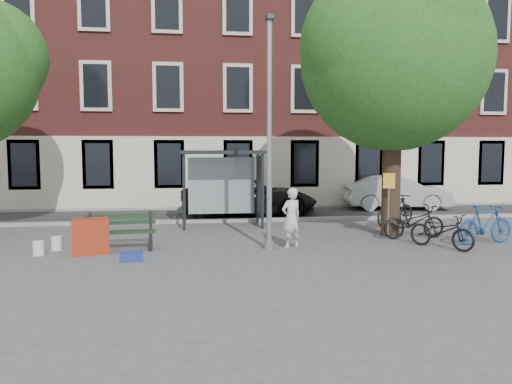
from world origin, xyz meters
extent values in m
plane|color=#4C4C4F|center=(0.00, 0.00, 0.00)|extent=(90.00, 90.00, 0.00)
cube|color=#28282B|center=(0.00, 7.00, 0.01)|extent=(40.00, 4.00, 0.01)
cube|color=gray|center=(0.00, 5.00, 0.06)|extent=(40.00, 0.25, 0.12)
cube|color=gray|center=(0.00, 9.00, 0.06)|extent=(40.00, 0.25, 0.12)
cube|color=brown|center=(0.00, 13.00, 7.00)|extent=(30.00, 8.00, 14.00)
cylinder|color=#9EA0A3|center=(0.00, 0.00, 3.00)|extent=(0.14, 0.14, 6.00)
cylinder|color=#9EA0A3|center=(0.00, 0.00, 0.12)|extent=(0.28, 0.28, 0.24)
cube|color=#1E2328|center=(0.00, 0.00, 6.05)|extent=(0.18, 0.35, 0.12)
cylinder|color=black|center=(4.00, 1.50, 1.70)|extent=(0.56, 0.56, 3.40)
sphere|color=#205419|center=(4.00, 1.50, 5.40)|extent=(5.60, 5.60, 5.60)
sphere|color=#205419|center=(4.90, 1.90, 5.90)|extent=(3.92, 3.92, 3.92)
sphere|color=#205419|center=(3.20, 1.20, 5.70)|extent=(4.20, 4.20, 4.20)
sphere|color=#205419|center=(4.20, 0.60, 6.00)|extent=(3.64, 3.64, 3.64)
cube|color=#1E2328|center=(-2.30, 3.40, 1.25)|extent=(0.08, 0.08, 2.50)
cube|color=#1E2328|center=(0.30, 3.40, 1.25)|extent=(0.08, 0.08, 2.50)
cube|color=#1E2328|center=(-2.30, 4.60, 1.25)|extent=(0.08, 0.08, 2.50)
cube|color=#1E2328|center=(0.30, 4.60, 1.25)|extent=(0.08, 0.08, 2.50)
cube|color=#1E2328|center=(-1.00, 4.00, 2.56)|extent=(2.85, 1.45, 0.12)
cube|color=#8C999E|center=(-1.00, 4.60, 1.38)|extent=(2.34, 0.04, 2.00)
cube|color=#1E2328|center=(0.30, 4.00, 1.38)|extent=(0.12, 1.14, 2.12)
cube|color=#D84C19|center=(0.37, 4.00, 1.38)|extent=(0.02, 0.90, 1.62)
imported|color=silver|center=(0.62, 0.10, 0.82)|extent=(0.70, 0.60, 1.63)
cube|color=#1E2328|center=(-4.72, 0.29, 0.24)|extent=(0.12, 0.58, 0.47)
cube|color=#1E2328|center=(-3.15, 0.38, 0.24)|extent=(0.12, 0.58, 0.47)
cube|color=#17331C|center=(-3.92, 0.15, 0.49)|extent=(1.84, 0.23, 0.04)
cube|color=#17331C|center=(-3.93, 0.34, 0.49)|extent=(1.84, 0.23, 0.04)
cube|color=#17331C|center=(-3.94, 0.52, 0.49)|extent=(1.84, 0.23, 0.04)
cube|color=#17331C|center=(-3.95, 0.63, 0.70)|extent=(1.83, 0.16, 0.10)
cube|color=#17331C|center=(-3.95, 0.63, 0.89)|extent=(1.83, 0.16, 0.10)
imported|color=black|center=(4.53, 1.00, 0.51)|extent=(1.96, 0.78, 1.01)
imported|color=navy|center=(6.14, -0.05, 0.56)|extent=(1.92, 0.84, 1.12)
imported|color=black|center=(4.62, -0.50, 0.48)|extent=(1.58, 1.85, 0.96)
imported|color=black|center=(4.92, 3.29, 0.57)|extent=(1.91, 1.38, 1.13)
imported|color=black|center=(0.23, 6.75, 0.76)|extent=(5.44, 2.51, 1.51)
imported|color=#A8ABB0|center=(6.90, 7.79, 0.74)|extent=(4.67, 2.11, 1.49)
cube|color=maroon|center=(-4.63, 0.04, 0.45)|extent=(1.00, 0.76, 0.90)
cube|color=navy|center=(-3.50, -0.93, 0.10)|extent=(0.59, 0.45, 0.20)
cylinder|color=silver|center=(-5.62, 0.62, 0.18)|extent=(0.30, 0.30, 0.36)
cylinder|color=silver|center=(-5.90, 0.00, 0.18)|extent=(0.33, 0.33, 0.36)
cylinder|color=silver|center=(-4.56, 1.22, 0.18)|extent=(0.37, 0.37, 0.36)
cylinder|color=#9EA0A3|center=(3.71, 0.95, 0.95)|extent=(0.04, 0.04, 1.90)
cube|color=yellow|center=(3.71, 0.95, 1.75)|extent=(0.33, 0.13, 0.44)
camera|label=1|loc=(-2.04, -13.02, 2.72)|focal=35.00mm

